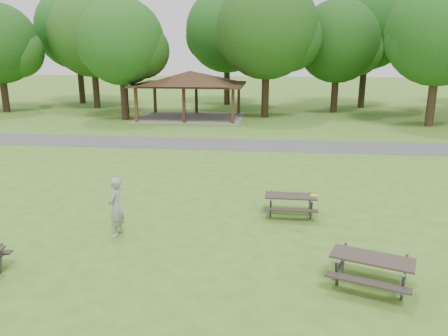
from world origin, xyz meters
TOP-DOWN VIEW (x-y plane):
  - ground at (0.00, 0.00)m, footprint 160.00×160.00m
  - asphalt_path at (0.00, 14.00)m, footprint 120.00×3.20m
  - pavilion at (-4.00, 24.00)m, footprint 8.60×7.01m
  - tree_row_b at (-20.92, 25.53)m, footprint 7.14×6.80m
  - tree_row_c at (-13.90, 29.03)m, footprint 8.19×7.80m
  - tree_row_d at (-8.92, 22.53)m, footprint 6.93×6.60m
  - tree_row_e at (2.10, 25.03)m, footprint 8.40×8.00m
  - tree_row_f at (8.09, 28.53)m, footprint 7.35×7.00m
  - tree_row_g at (14.09, 22.03)m, footprint 7.77×7.40m
  - tree_deep_a at (-16.90, 32.53)m, footprint 8.40×8.00m
  - tree_deep_b at (-1.90, 33.03)m, footprint 8.40×8.00m
  - tree_deep_c at (11.10, 32.03)m, footprint 8.82×8.40m
  - picnic_table_middle at (3.37, 2.93)m, footprint 1.74×1.42m
  - picnic_table_far at (5.09, -1.51)m, footprint 2.25×2.02m
  - frisbee_in_flight at (3.92, 0.82)m, footprint 0.30×0.30m
  - frisbee_thrower at (-1.87, 0.74)m, footprint 0.45×0.67m

SIDE VIEW (x-z plane):
  - ground at x=0.00m, z-range 0.00..0.00m
  - asphalt_path at x=0.00m, z-range 0.00..0.02m
  - picnic_table_middle at x=3.37m, z-range 0.18..0.92m
  - picnic_table_far at x=5.09m, z-range 0.19..1.00m
  - frisbee_thrower at x=-1.87m, z-range 0.00..1.80m
  - frisbee_in_flight at x=3.92m, z-range 1.45..1.47m
  - pavilion at x=-4.00m, z-range 1.18..4.94m
  - tree_row_b at x=-20.92m, z-range 1.03..10.30m
  - tree_row_d at x=-8.92m, z-range 1.13..10.41m
  - tree_row_f at x=8.09m, z-range 1.06..10.62m
  - tree_row_g at x=14.09m, z-range 1.20..11.46m
  - tree_row_c at x=-13.90m, z-range 1.20..11.87m
  - tree_row_e at x=2.10m, z-range 1.27..12.29m
  - tree_deep_b at x=-1.90m, z-range 1.32..12.45m
  - tree_deep_a at x=-16.90m, z-range 1.44..12.82m
  - tree_deep_c at x=11.10m, z-range 1.49..13.39m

